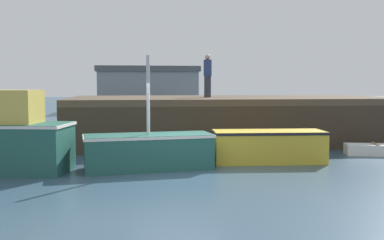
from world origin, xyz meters
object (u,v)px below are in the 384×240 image
object	(u,v)px
fishing_boat_mid	(268,145)
dockworker	(208,76)
rowboat	(375,150)
fishing_boat_near_right	(149,150)

from	to	relation	value
fishing_boat_mid	dockworker	xyz separation A→B (m)	(-1.11, 5.04, 2.29)
rowboat	dockworker	bearing A→B (deg)	141.91
fishing_boat_mid	dockworker	distance (m)	5.65
fishing_boat_near_right	rowboat	size ratio (longest dim) A/B	1.81
rowboat	dockworker	world-z (taller)	dockworker
rowboat	dockworker	xyz separation A→B (m)	(-5.25, 4.11, 2.64)
fishing_boat_mid	dockworker	size ratio (longest dim) A/B	2.01
fishing_boat_near_right	fishing_boat_mid	world-z (taller)	fishing_boat_near_right
fishing_boat_mid	dockworker	bearing A→B (deg)	102.44
fishing_boat_near_right	rowboat	world-z (taller)	fishing_boat_near_right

